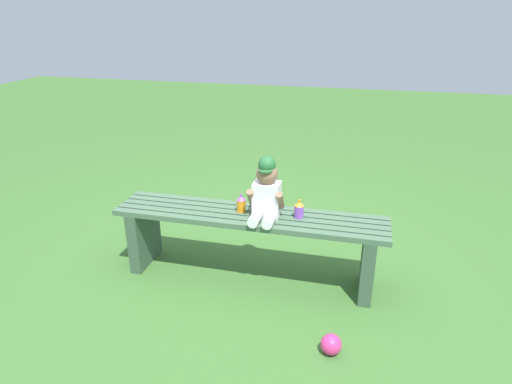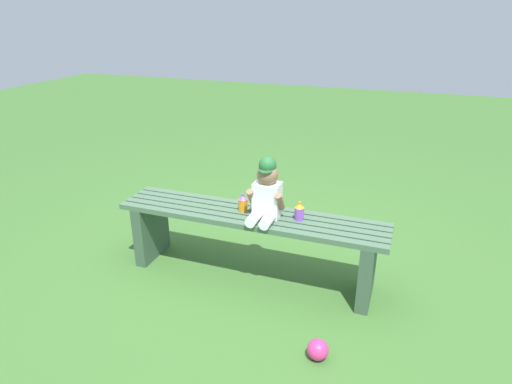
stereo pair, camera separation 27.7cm
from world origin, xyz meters
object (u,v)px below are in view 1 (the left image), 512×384
at_px(sippy_cup_left, 241,203).
at_px(sippy_cup_right, 299,209).
at_px(toy_ball, 331,344).
at_px(park_bench, 249,234).
at_px(child_figure, 266,191).

relative_size(sippy_cup_left, sippy_cup_right, 1.00).
bearing_deg(toy_ball, sippy_cup_left, 136.48).
height_order(sippy_cup_right, toy_ball, sippy_cup_right).
relative_size(park_bench, sippy_cup_left, 14.56).
relative_size(park_bench, sippy_cup_right, 14.56).
height_order(park_bench, toy_ball, park_bench).
relative_size(child_figure, sippy_cup_right, 3.26).
distance_m(child_figure, sippy_cup_left, 0.22).
height_order(sippy_cup_left, sippy_cup_right, same).
distance_m(sippy_cup_left, toy_ball, 1.05).
bearing_deg(sippy_cup_left, sippy_cup_right, 0.00).
distance_m(sippy_cup_left, sippy_cup_right, 0.38).
height_order(sippy_cup_left, toy_ball, sippy_cup_left).
relative_size(park_bench, child_figure, 4.46).
xyz_separation_m(child_figure, sippy_cup_right, (0.21, 0.04, -0.12)).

